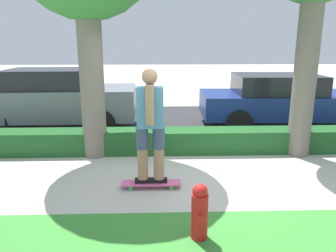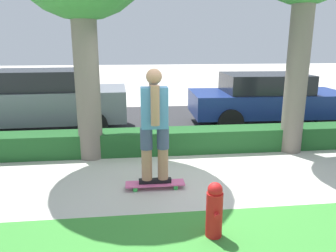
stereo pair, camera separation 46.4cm
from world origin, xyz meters
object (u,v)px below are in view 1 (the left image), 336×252
object	(u,v)px
skater_person	(150,124)
fire_hydrant	(200,212)
skateboard	(151,183)
parked_car_middle	(279,100)
parked_car_front	(56,98)

from	to	relation	value
skater_person	fire_hydrant	distance (m)	1.69
skateboard	parked_car_middle	xyz separation A→B (m)	(3.43, 3.82, 0.68)
skateboard	fire_hydrant	world-z (taller)	fire_hydrant
skateboard	fire_hydrant	size ratio (longest dim) A/B	1.35
parked_car_middle	skateboard	bearing A→B (deg)	-129.59
skateboard	skater_person	distance (m)	0.98
fire_hydrant	skater_person	bearing A→B (deg)	112.69
skater_person	parked_car_middle	size ratio (longest dim) A/B	0.42
skater_person	fire_hydrant	xyz separation A→B (m)	(0.59, -1.42, -0.71)
parked_car_front	skater_person	bearing A→B (deg)	-57.40
parked_car_front	fire_hydrant	size ratio (longest dim) A/B	5.95
parked_car_middle	fire_hydrant	bearing A→B (deg)	-116.10
skateboard	skater_person	xyz separation A→B (m)	(0.00, 0.00, 0.98)
parked_car_middle	fire_hydrant	world-z (taller)	parked_car_middle
parked_car_front	parked_car_middle	size ratio (longest dim) A/B	0.96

